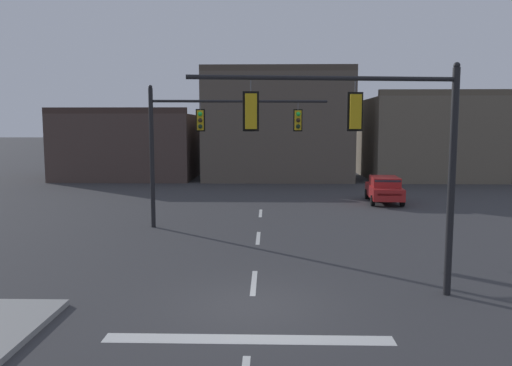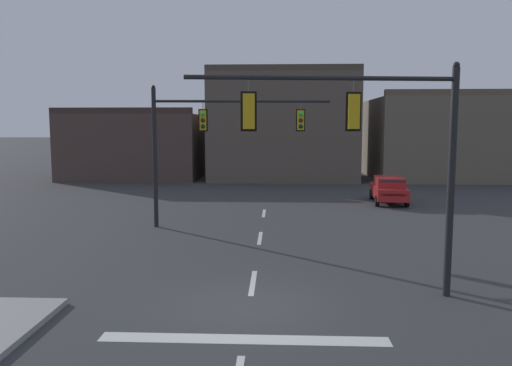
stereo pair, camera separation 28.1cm
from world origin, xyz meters
TOP-DOWN VIEW (x-y plane):
  - ground_plane at (0.00, 0.00)m, footprint 400.00×400.00m
  - stop_bar_paint at (0.00, -2.00)m, footprint 6.40×0.50m
  - lane_centreline at (0.00, 2.00)m, footprint 0.16×26.40m
  - signal_mast_near_side at (3.28, 0.84)m, footprint 7.18×1.00m
  - signal_mast_far_side at (-2.24, 10.32)m, footprint 8.13×0.68m
  - car_lot_nearside at (7.53, 17.99)m, footprint 2.19×4.56m
  - building_row at (5.03, 33.63)m, footprint 45.95×14.00m

SIDE VIEW (x-z plane):
  - ground_plane at x=0.00m, z-range 0.00..0.00m
  - lane_centreline at x=0.00m, z-range 0.00..0.01m
  - stop_bar_paint at x=0.00m, z-range 0.00..0.01m
  - car_lot_nearside at x=7.53m, z-range 0.05..1.66m
  - building_row at x=5.03m, z-range -1.16..8.45m
  - signal_mast_near_side at x=3.28m, z-range 1.18..7.54m
  - signal_mast_far_side at x=-2.24m, z-range 1.19..7.71m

